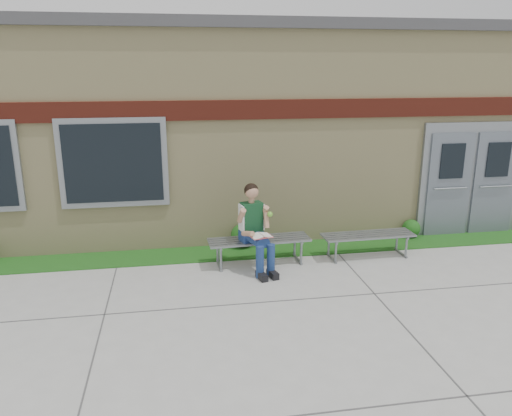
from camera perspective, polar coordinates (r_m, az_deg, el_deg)
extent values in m
plane|color=#9E9E99|center=(7.21, 7.44, -11.97)|extent=(80.00, 80.00, 0.00)
cube|color=#154A13|center=(9.50, 2.92, -4.74)|extent=(16.00, 0.80, 0.02)
cube|color=beige|center=(12.31, -0.39, 9.57)|extent=(16.00, 6.00, 4.00)
cube|color=#3F3F42|center=(12.26, -0.41, 19.37)|extent=(16.20, 6.20, 0.20)
cube|color=maroon|center=(9.29, 2.65, 11.21)|extent=(16.00, 0.06, 0.35)
cube|color=gray|center=(9.25, -15.97, 4.97)|extent=(1.90, 0.08, 1.60)
cube|color=black|center=(9.21, -16.00, 4.92)|extent=(1.70, 0.04, 1.40)
cube|color=gray|center=(11.04, 23.32, 3.06)|extent=(2.20, 0.08, 2.30)
cube|color=slate|center=(10.76, 21.16, 2.44)|extent=(0.92, 0.06, 2.10)
cube|color=slate|center=(11.30, 25.54, 2.55)|extent=(0.92, 0.06, 2.10)
cube|color=gray|center=(8.70, 0.37, -3.65)|extent=(1.80, 0.58, 0.03)
cube|color=gray|center=(8.70, -4.26, -5.40)|extent=(0.07, 0.49, 0.40)
cube|color=gray|center=(8.93, 4.87, -4.85)|extent=(0.07, 0.49, 0.40)
cube|color=gray|center=(9.25, 12.68, -3.01)|extent=(1.69, 0.51, 0.03)
cube|color=gray|center=(9.10, 8.66, -4.64)|extent=(0.05, 0.47, 0.38)
cube|color=gray|center=(9.59, 16.33, -4.04)|extent=(0.05, 0.47, 0.38)
cube|color=navy|center=(8.60, -0.56, -3.15)|extent=(0.43, 0.35, 0.18)
cube|color=#0E361B|center=(8.48, -0.51, -1.02)|extent=(0.39, 0.30, 0.51)
sphere|color=tan|center=(8.35, -0.49, 1.85)|extent=(0.28, 0.28, 0.23)
sphere|color=black|center=(8.36, -0.55, 2.03)|extent=(0.29, 0.29, 0.24)
cylinder|color=navy|center=(8.31, -0.42, -3.69)|extent=(0.27, 0.49, 0.16)
cylinder|color=navy|center=(8.38, 0.82, -3.51)|extent=(0.27, 0.49, 0.16)
cylinder|color=navy|center=(8.20, 0.45, -6.18)|extent=(0.13, 0.13, 0.55)
cylinder|color=navy|center=(8.27, 1.71, -5.98)|extent=(0.13, 0.13, 0.55)
cube|color=black|center=(8.22, 0.67, -7.79)|extent=(0.18, 0.30, 0.11)
cube|color=black|center=(8.29, 1.93, -7.57)|extent=(0.18, 0.30, 0.11)
cylinder|color=tan|center=(8.32, -1.66, -0.87)|extent=(0.16, 0.26, 0.29)
cylinder|color=tan|center=(8.48, 0.96, -0.55)|extent=(0.16, 0.26, 0.29)
cube|color=white|center=(8.20, 0.57, -3.16)|extent=(0.39, 0.32, 0.02)
cube|color=#CD4C50|center=(8.20, 0.57, -3.24)|extent=(0.39, 0.33, 0.01)
sphere|color=#6BBF33|center=(8.36, 1.60, -0.72)|extent=(0.09, 0.09, 0.09)
sphere|color=#154A13|center=(9.54, -1.54, -3.15)|extent=(0.45, 0.45, 0.45)
sphere|color=#154A13|center=(10.57, 17.32, -2.23)|extent=(0.36, 0.36, 0.36)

